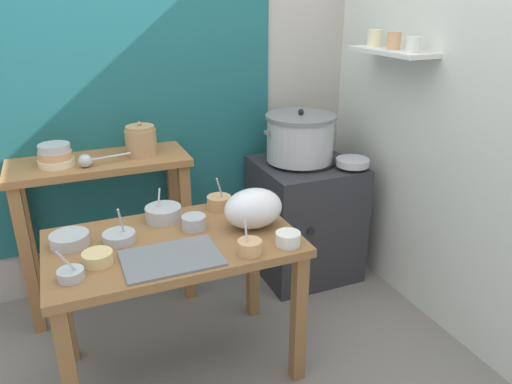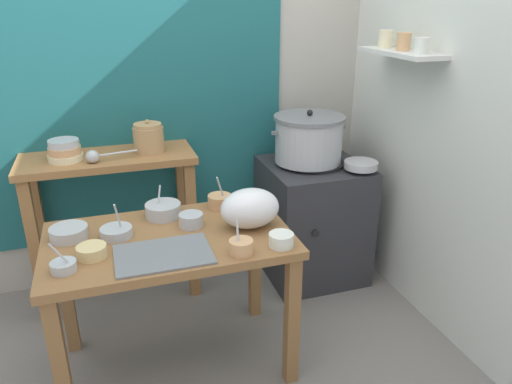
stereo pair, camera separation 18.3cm
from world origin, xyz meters
name	(u,v)px [view 1 (the left image)]	position (x,y,z in m)	size (l,w,h in m)	color
ground_plane	(202,374)	(0.00, 0.00, 0.00)	(9.00, 9.00, 0.00)	gray
wall_back	(153,74)	(0.08, 1.10, 1.30)	(4.40, 0.12, 2.60)	#B2ADA3
wall_right	(435,83)	(1.40, 0.20, 1.30)	(0.30, 3.20, 2.60)	silver
prep_table	(175,261)	(-0.08, 0.09, 0.61)	(1.10, 0.66, 0.72)	olive
back_shelf_table	(104,197)	(-0.30, 0.83, 0.68)	(0.96, 0.40, 0.90)	#9E6B3D
stove_block	(304,218)	(0.92, 0.70, 0.38)	(0.60, 0.61, 0.78)	#2D2D33
steamer_pot	(300,138)	(0.88, 0.72, 0.92)	(0.48, 0.43, 0.32)	#B7BABF
clay_pot	(141,140)	(-0.06, 0.83, 0.98)	(0.17, 0.17, 0.19)	tan
bowl_stack_enamel	(55,156)	(-0.52, 0.81, 0.96)	(0.18, 0.18, 0.12)	beige
ladle	(87,160)	(-0.36, 0.72, 0.94)	(0.27, 0.08, 0.07)	#B7BABF
serving_tray	(171,258)	(-0.13, -0.08, 0.72)	(0.40, 0.28, 0.01)	slate
plastic_bag	(253,208)	(0.30, 0.07, 0.81)	(0.28, 0.20, 0.19)	white
wide_pan	(353,162)	(1.13, 0.50, 0.80)	(0.20, 0.20, 0.04)	#B7BABF
prep_bowl_0	(194,222)	(0.04, 0.16, 0.75)	(0.11, 0.11, 0.06)	#B7BABF
prep_bowl_1	(70,239)	(-0.50, 0.21, 0.75)	(0.17, 0.17, 0.05)	#B7BABF
prep_bowl_2	(219,202)	(0.22, 0.34, 0.76)	(0.12, 0.12, 0.18)	tan
prep_bowl_3	(288,238)	(0.37, -0.15, 0.75)	(0.11, 0.11, 0.06)	silver
prep_bowl_4	(119,237)	(-0.30, 0.16, 0.75)	(0.14, 0.14, 0.17)	#B7BABF
prep_bowl_5	(163,213)	(-0.07, 0.31, 0.76)	(0.17, 0.17, 0.15)	#B7BABF
prep_bowl_6	(250,247)	(0.19, -0.16, 0.75)	(0.10, 0.10, 0.15)	tan
prep_bowl_7	(71,274)	(-0.52, -0.08, 0.74)	(0.10, 0.10, 0.14)	#B7BABF
prep_bowl_8	(98,257)	(-0.41, 0.00, 0.75)	(0.12, 0.12, 0.05)	#E5C684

